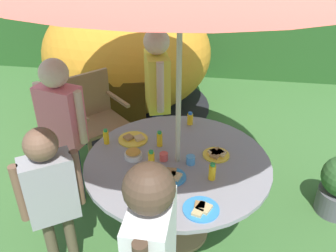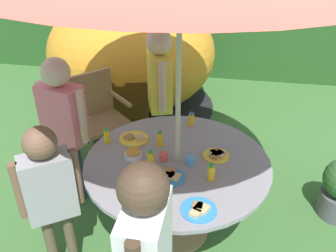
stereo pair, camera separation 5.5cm
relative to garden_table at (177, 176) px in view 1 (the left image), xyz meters
The scene contains 21 objects.
ground_plane 0.59m from the garden_table, ahead, with size 10.00×10.00×0.02m, color #3D6B33.
hedge_backdrop 3.72m from the garden_table, 90.00° to the left, with size 9.00×0.70×2.12m, color #285623.
garden_table is the anchor object (origin of this frame).
wooden_chair 1.32m from the garden_table, 136.57° to the left, with size 0.65×0.65×0.96m.
dome_tent 2.39m from the garden_table, 112.83° to the left, with size 2.44×2.44×1.50m.
child_in_yellow_shirt 1.10m from the garden_table, 108.00° to the left, with size 0.31×0.46×1.43m.
child_in_pink_shirt 1.08m from the garden_table, 164.63° to the left, with size 0.45×0.28×1.37m.
child_in_grey_shirt 0.94m from the garden_table, 146.60° to the right, with size 0.36×0.32×1.23m.
child_in_white_shirt 1.03m from the garden_table, 90.70° to the right, with size 0.24×0.47×1.40m.
snack_bowl 0.38m from the garden_table, behind, with size 0.13×0.13×0.07m.
plate_far_right 0.56m from the garden_table, 67.22° to the right, with size 0.23×0.23×0.03m.
plate_mid_right 0.26m from the garden_table, 94.81° to the right, with size 0.21×0.21×0.03m.
plate_near_right 0.48m from the garden_table, 149.44° to the left, with size 0.24×0.24×0.03m.
plate_mid_left 0.34m from the garden_table, 20.84° to the left, with size 0.20×0.20×0.03m.
juice_bottle_near_left 0.29m from the garden_table, 154.25° to the right, with size 0.05×0.05×0.13m.
juice_bottle_far_left 0.64m from the garden_table, 165.63° to the left, with size 0.05×0.05×0.13m.
juice_bottle_center_front 0.59m from the garden_table, 85.76° to the left, with size 0.05×0.05×0.12m.
juice_bottle_center_back 0.32m from the garden_table, 132.66° to the left, with size 0.05×0.05×0.13m.
juice_bottle_front_edge 0.38m from the garden_table, 34.18° to the right, with size 0.05×0.05×0.13m.
cup_near 0.21m from the garden_table, 12.65° to the right, with size 0.07×0.07×0.06m, color #4C99D8.
cup_far 0.20m from the garden_table, behind, with size 0.06×0.06×0.06m, color #E04C47.
Camera 1 is at (0.25, -2.16, 2.31)m, focal length 38.53 mm.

